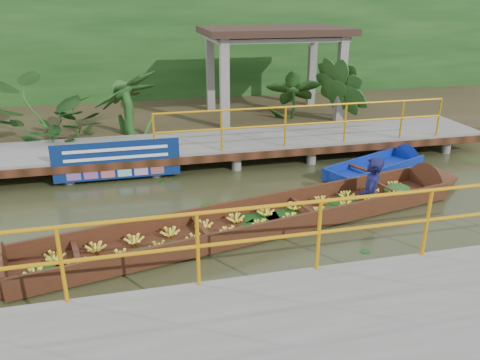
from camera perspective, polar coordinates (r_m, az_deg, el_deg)
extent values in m
plane|color=#2B2D16|center=(9.19, -2.77, -4.90)|extent=(80.00, 80.00, 0.00)
cube|color=#2F2717|center=(16.14, -7.75, 7.47)|extent=(30.00, 8.00, 0.45)
cube|color=slate|center=(12.23, -5.85, 4.35)|extent=(16.00, 2.00, 0.15)
cube|color=black|center=(11.31, -5.15, 2.52)|extent=(16.00, 0.12, 0.18)
cylinder|color=orange|center=(11.72, 8.19, 8.93)|extent=(7.50, 0.05, 0.05)
cylinder|color=orange|center=(11.83, 8.08, 6.81)|extent=(7.50, 0.05, 0.05)
cylinder|color=orange|center=(11.84, 8.07, 6.57)|extent=(0.05, 0.05, 1.00)
cylinder|color=slate|center=(11.75, -24.93, 0.23)|extent=(0.24, 0.24, 0.55)
cylinder|color=slate|center=(13.24, -23.72, 2.67)|extent=(0.24, 0.24, 0.55)
cylinder|color=slate|center=(11.49, -15.18, 1.07)|extent=(0.24, 0.24, 0.55)
cylinder|color=slate|center=(13.00, -15.06, 3.46)|extent=(0.24, 0.24, 0.55)
cylinder|color=slate|center=(11.57, -5.26, 1.90)|extent=(0.24, 0.24, 0.55)
cylinder|color=slate|center=(13.07, -6.28, 4.18)|extent=(0.24, 0.24, 0.55)
cylinder|color=slate|center=(11.98, 4.25, 2.63)|extent=(0.24, 0.24, 0.55)
cylinder|color=slate|center=(13.44, 2.23, 4.78)|extent=(0.24, 0.24, 0.55)
cylinder|color=slate|center=(12.70, 12.91, 3.24)|extent=(0.24, 0.24, 0.55)
cylinder|color=slate|center=(14.09, 10.13, 5.24)|extent=(0.24, 0.24, 0.55)
cylinder|color=slate|center=(13.68, 20.50, 3.71)|extent=(0.24, 0.24, 0.55)
cylinder|color=slate|center=(14.98, 17.23, 5.58)|extent=(0.24, 0.24, 0.55)
cylinder|color=slate|center=(11.57, -5.26, 1.90)|extent=(0.24, 0.24, 0.55)
cube|color=slate|center=(5.96, 15.33, -18.77)|extent=(18.00, 2.40, 0.70)
cylinder|color=orange|center=(6.12, 11.59, -2.36)|extent=(10.00, 0.05, 0.05)
cylinder|color=orange|center=(6.31, 11.29, -6.10)|extent=(10.00, 0.05, 0.05)
cylinder|color=orange|center=(6.34, 11.26, -6.50)|extent=(0.05, 0.05, 1.00)
cube|color=slate|center=(13.70, -1.88, 11.04)|extent=(0.25, 0.25, 2.80)
cube|color=slate|center=(14.82, 12.17, 11.38)|extent=(0.25, 0.25, 2.80)
cube|color=slate|center=(16.02, -3.63, 12.54)|extent=(0.25, 0.25, 2.80)
cube|color=slate|center=(16.99, 8.73, 12.85)|extent=(0.25, 0.25, 2.80)
cube|color=slate|center=(15.12, 4.11, 16.96)|extent=(4.00, 2.60, 0.12)
cube|color=#311F18|center=(15.11, 4.13, 17.71)|extent=(4.40, 3.00, 0.20)
cube|color=#133C13|center=(18.28, -8.88, 14.70)|extent=(30.00, 0.80, 4.00)
cube|color=#37190F|center=(8.83, 1.98, -5.57)|extent=(8.61, 2.83, 0.06)
cube|color=#37190F|center=(9.20, 0.47, -3.37)|extent=(8.40, 1.84, 0.36)
cube|color=#37190F|center=(8.34, 3.67, -6.16)|extent=(8.40, 1.84, 0.36)
cone|color=#37190F|center=(11.60, 23.44, -0.17)|extent=(1.26, 1.23, 1.03)
ellipsoid|color=#133C13|center=(10.67, 18.62, -1.20)|extent=(0.68, 0.59, 0.28)
imported|color=#0F103A|center=(9.89, 16.02, 2.64)|extent=(0.75, 0.81, 1.86)
cube|color=navy|center=(11.93, 16.03, 1.08)|extent=(2.85, 1.84, 0.09)
cube|color=navy|center=(12.13, 14.56, 2.12)|extent=(2.55, 1.13, 0.27)
cube|color=navy|center=(11.66, 17.65, 1.01)|extent=(2.55, 1.13, 0.27)
cube|color=navy|center=(10.89, 11.59, 0.16)|extent=(0.37, 0.78, 0.27)
cone|color=navy|center=(13.13, 20.28, 2.68)|extent=(0.81, 0.92, 0.77)
cube|color=black|center=(11.54, 14.69, 1.30)|extent=(0.41, 0.79, 0.05)
cube|color=navy|center=(11.17, -14.76, 2.33)|extent=(2.88, 0.03, 0.90)
cube|color=white|center=(11.07, -14.89, 3.61)|extent=(2.34, 0.01, 0.07)
cube|color=white|center=(11.13, -14.79, 2.64)|extent=(2.34, 0.01, 0.07)
imported|color=#133C13|center=(13.85, -21.68, 8.32)|extent=(1.33, 1.33, 1.66)
imported|color=#133C13|center=(13.69, -13.32, 9.12)|extent=(1.33, 1.33, 1.66)
imported|color=#133C13|center=(14.56, 7.02, 10.24)|extent=(1.33, 1.33, 1.66)
imported|color=#133C13|center=(15.14, 12.46, 10.33)|extent=(1.33, 1.33, 1.66)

